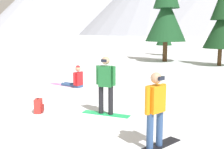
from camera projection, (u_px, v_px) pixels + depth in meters
The scene contains 8 objects.
ground_plane at pixel (10, 131), 6.95m from camera, with size 800.00×800.00×0.00m, color white.
snowboarder_foreground at pixel (155, 109), 5.82m from camera, with size 1.09×1.46×1.68m.
snowboarder_midground at pixel (106, 84), 8.22m from camera, with size 1.53×0.46×1.78m.
snowboarder_background at pixel (75, 79), 12.40m from camera, with size 1.79×0.93×1.01m.
backpack_red at pixel (39, 106), 8.50m from camera, with size 0.33×0.36×0.47m.
pine_tree_twin at pixel (222, 22), 19.52m from camera, with size 2.48×2.48×5.79m.
pine_tree_tall at pixel (166, 10), 22.04m from camera, with size 3.29×3.29×7.61m.
pine_tree_short at pixel (164, 30), 28.14m from camera, with size 1.64×1.64×4.69m.
Camera 1 is at (4.27, -5.71, 2.54)m, focal length 43.74 mm.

